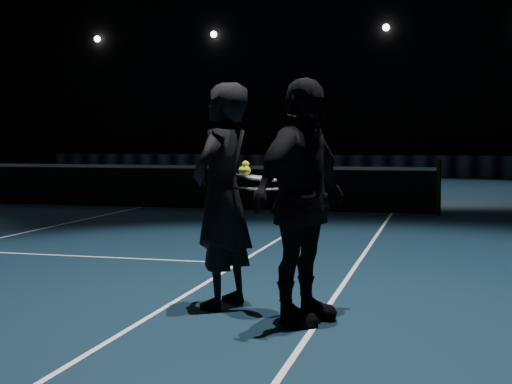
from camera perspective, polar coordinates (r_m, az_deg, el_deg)
floor at (r=15.94m, az=-9.33°, el=-1.25°), size 36.00×36.00×0.00m
wall_back at (r=33.33m, az=3.38°, el=10.14°), size 30.00×0.00×30.00m
court_lines at (r=15.93m, az=-9.33°, el=-1.24°), size 10.98×23.78×0.01m
net_post_right at (r=14.54m, az=14.39°, el=0.35°), size 0.10×0.10×1.10m
net_mesh at (r=15.90m, az=-9.35°, el=0.36°), size 12.80×0.02×0.86m
net_tape at (r=15.88m, az=-9.36°, el=2.04°), size 12.80×0.03×0.07m
sponsor_backdrop at (r=30.71m, az=2.44°, el=2.16°), size 22.00×0.15×0.90m
fixtures_far at (r=33.33m, az=3.32°, el=12.74°), size 20.00×0.30×0.30m
player_a at (r=6.25m, az=-2.71°, el=-0.29°), size 0.62×0.81×1.97m
player_b at (r=5.72m, az=3.63°, el=-0.69°), size 0.90×1.25×1.97m
racket_lower at (r=5.95m, az=0.51°, el=0.25°), size 0.71×0.49×0.03m
racket_upper at (r=6.01m, az=0.37°, el=1.09°), size 0.71×0.45×0.10m
tennis_balls at (r=6.07m, az=-0.90°, el=1.87°), size 0.12×0.10×0.12m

